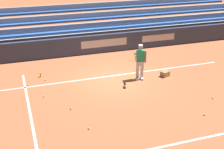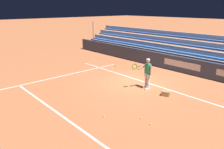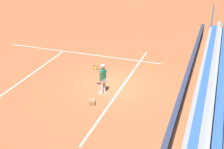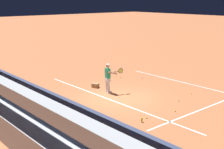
{
  "view_description": "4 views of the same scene",
  "coord_description": "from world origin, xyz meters",
  "px_view_note": "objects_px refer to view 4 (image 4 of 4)",
  "views": [
    {
      "loc": [
        4.46,
        12.86,
        6.06
      ],
      "look_at": [
        0.5,
        1.12,
        0.8
      ],
      "focal_mm": 50.0,
      "sensor_mm": 36.0,
      "label": 1
    },
    {
      "loc": [
        -8.51,
        9.43,
        4.41
      ],
      "look_at": [
        0.61,
        1.32,
        0.64
      ],
      "focal_mm": 35.0,
      "sensor_mm": 36.0,
      "label": 2
    },
    {
      "loc": [
        -15.59,
        -5.32,
        8.31
      ],
      "look_at": [
        -1.24,
        -0.28,
        1.27
      ],
      "focal_mm": 50.0,
      "sensor_mm": 36.0,
      "label": 3
    },
    {
      "loc": [
        12.38,
        -11.04,
        5.44
      ],
      "look_at": [
        -0.66,
        0.15,
        1.21
      ],
      "focal_mm": 50.0,
      "sensor_mm": 36.0,
      "label": 4
    }
  ],
  "objects_px": {
    "tennis_ball_near_player": "(175,111)",
    "tennis_ball_toward_net": "(178,101)",
    "tennis_ball_on_baseline": "(143,78)",
    "tennis_ball_far_left": "(147,118)",
    "tennis_ball_midcourt": "(116,76)",
    "tennis_ball_far_right": "(165,121)",
    "tennis_player": "(108,78)",
    "water_bottle": "(142,120)",
    "tennis_ball_by_box": "(191,94)",
    "ball_box_cardboard": "(95,85)",
    "tennis_ball_stray_back": "(120,77)"
  },
  "relations": [
    {
      "from": "tennis_ball_near_player",
      "to": "tennis_ball_toward_net",
      "type": "relative_size",
      "value": 1.0
    },
    {
      "from": "tennis_ball_on_baseline",
      "to": "tennis_ball_far_left",
      "type": "height_order",
      "value": "same"
    },
    {
      "from": "tennis_ball_on_baseline",
      "to": "tennis_ball_midcourt",
      "type": "xyz_separation_m",
      "value": [
        -1.69,
        -0.97,
        0.0
      ]
    },
    {
      "from": "tennis_ball_on_baseline",
      "to": "tennis_ball_far_right",
      "type": "height_order",
      "value": "same"
    },
    {
      "from": "tennis_player",
      "to": "water_bottle",
      "type": "height_order",
      "value": "tennis_player"
    },
    {
      "from": "tennis_ball_by_box",
      "to": "tennis_ball_toward_net",
      "type": "relative_size",
      "value": 1.0
    },
    {
      "from": "tennis_ball_near_player",
      "to": "tennis_ball_far_left",
      "type": "bearing_deg",
      "value": -99.9
    },
    {
      "from": "ball_box_cardboard",
      "to": "tennis_ball_on_baseline",
      "type": "relative_size",
      "value": 6.06
    },
    {
      "from": "tennis_ball_toward_net",
      "to": "tennis_ball_stray_back",
      "type": "bearing_deg",
      "value": 170.02
    },
    {
      "from": "tennis_player",
      "to": "ball_box_cardboard",
      "type": "height_order",
      "value": "tennis_player"
    },
    {
      "from": "tennis_ball_stray_back",
      "to": "tennis_ball_toward_net",
      "type": "xyz_separation_m",
      "value": [
        5.84,
        -1.03,
        0.0
      ]
    },
    {
      "from": "tennis_player",
      "to": "tennis_ball_toward_net",
      "type": "relative_size",
      "value": 25.98
    },
    {
      "from": "tennis_ball_far_right",
      "to": "tennis_ball_midcourt",
      "type": "bearing_deg",
      "value": 153.3
    },
    {
      "from": "tennis_ball_far_right",
      "to": "tennis_ball_by_box",
      "type": "bearing_deg",
      "value": 111.26
    },
    {
      "from": "tennis_ball_far_left",
      "to": "tennis_ball_toward_net",
      "type": "xyz_separation_m",
      "value": [
        -0.58,
        3.13,
        0.0
      ]
    },
    {
      "from": "tennis_ball_far_left",
      "to": "tennis_ball_midcourt",
      "type": "bearing_deg",
      "value": 148.63
    },
    {
      "from": "tennis_ball_toward_net",
      "to": "tennis_player",
      "type": "bearing_deg",
      "value": -153.55
    },
    {
      "from": "ball_box_cardboard",
      "to": "tennis_ball_by_box",
      "type": "distance_m",
      "value": 5.83
    },
    {
      "from": "tennis_ball_far_right",
      "to": "tennis_ball_midcourt",
      "type": "height_order",
      "value": "same"
    },
    {
      "from": "tennis_ball_stray_back",
      "to": "tennis_ball_near_player",
      "type": "bearing_deg",
      "value": -19.95
    },
    {
      "from": "tennis_ball_far_right",
      "to": "tennis_ball_on_baseline",
      "type": "bearing_deg",
      "value": 141.35
    },
    {
      "from": "tennis_ball_far_right",
      "to": "tennis_ball_far_left",
      "type": "xyz_separation_m",
      "value": [
        -0.83,
        -0.33,
        0.0
      ]
    },
    {
      "from": "tennis_ball_by_box",
      "to": "water_bottle",
      "type": "relative_size",
      "value": 0.3
    },
    {
      "from": "ball_box_cardboard",
      "to": "tennis_player",
      "type": "bearing_deg",
      "value": -3.16
    },
    {
      "from": "tennis_ball_on_baseline",
      "to": "water_bottle",
      "type": "height_order",
      "value": "water_bottle"
    },
    {
      "from": "tennis_ball_on_baseline",
      "to": "tennis_ball_stray_back",
      "type": "distance_m",
      "value": 1.55
    },
    {
      "from": "ball_box_cardboard",
      "to": "tennis_ball_midcourt",
      "type": "relative_size",
      "value": 6.06
    },
    {
      "from": "tennis_player",
      "to": "tennis_ball_far_left",
      "type": "relative_size",
      "value": 25.98
    },
    {
      "from": "tennis_ball_by_box",
      "to": "water_bottle",
      "type": "bearing_deg",
      "value": -78.6
    },
    {
      "from": "ball_box_cardboard",
      "to": "tennis_ball_far_left",
      "type": "distance_m",
      "value": 5.8
    },
    {
      "from": "tennis_ball_near_player",
      "to": "tennis_ball_toward_net",
      "type": "distance_m",
      "value": 1.67
    },
    {
      "from": "ball_box_cardboard",
      "to": "tennis_ball_far_left",
      "type": "xyz_separation_m",
      "value": [
        5.64,
        -1.35,
        -0.1
      ]
    },
    {
      "from": "tennis_ball_far_left",
      "to": "tennis_ball_by_box",
      "type": "bearing_deg",
      "value": 100.62
    },
    {
      "from": "tennis_ball_midcourt",
      "to": "tennis_ball_toward_net",
      "type": "height_order",
      "value": "same"
    },
    {
      "from": "tennis_ball_stray_back",
      "to": "tennis_ball_midcourt",
      "type": "height_order",
      "value": "same"
    },
    {
      "from": "tennis_ball_midcourt",
      "to": "water_bottle",
      "type": "bearing_deg",
      "value": -33.6
    },
    {
      "from": "tennis_player",
      "to": "water_bottle",
      "type": "xyz_separation_m",
      "value": [
        4.47,
        -1.77,
        -0.78
      ]
    },
    {
      "from": "tennis_ball_far_left",
      "to": "water_bottle",
      "type": "xyz_separation_m",
      "value": [
        0.17,
        -0.49,
        0.08
      ]
    },
    {
      "from": "tennis_player",
      "to": "tennis_ball_stray_back",
      "type": "relative_size",
      "value": 25.98
    },
    {
      "from": "tennis_player",
      "to": "tennis_ball_near_player",
      "type": "xyz_separation_m",
      "value": [
        4.61,
        0.44,
        -0.86
      ]
    },
    {
      "from": "tennis_ball_midcourt",
      "to": "tennis_ball_toward_net",
      "type": "bearing_deg",
      "value": -9.96
    },
    {
      "from": "ball_box_cardboard",
      "to": "tennis_ball_midcourt",
      "type": "distance_m",
      "value": 3.2
    },
    {
      "from": "tennis_ball_far_left",
      "to": "ball_box_cardboard",
      "type": "bearing_deg",
      "value": 166.5
    },
    {
      "from": "tennis_ball_by_box",
      "to": "tennis_ball_far_left",
      "type": "height_order",
      "value": "same"
    },
    {
      "from": "tennis_ball_near_player",
      "to": "water_bottle",
      "type": "relative_size",
      "value": 0.3
    },
    {
      "from": "tennis_ball_stray_back",
      "to": "tennis_ball_midcourt",
      "type": "distance_m",
      "value": 0.57
    },
    {
      "from": "tennis_player",
      "to": "tennis_ball_far_right",
      "type": "height_order",
      "value": "tennis_player"
    },
    {
      "from": "tennis_ball_far_right",
      "to": "tennis_ball_far_left",
      "type": "distance_m",
      "value": 0.89
    },
    {
      "from": "tennis_ball_on_baseline",
      "to": "tennis_ball_far_right",
      "type": "xyz_separation_m",
      "value": [
        6.12,
        -4.89,
        0.0
      ]
    },
    {
      "from": "tennis_ball_midcourt",
      "to": "tennis_ball_toward_net",
      "type": "distance_m",
      "value": 6.5
    }
  ]
}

